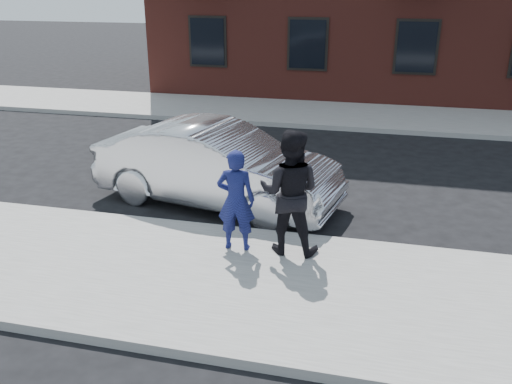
# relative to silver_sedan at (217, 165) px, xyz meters

# --- Properties ---
(ground) EXTENTS (100.00, 100.00, 0.00)m
(ground) POSITION_rel_silver_sedan_xyz_m (4.00, -2.92, -0.84)
(ground) COLOR black
(ground) RESTS_ON ground
(near_sidewalk) EXTENTS (50.00, 3.50, 0.15)m
(near_sidewalk) POSITION_rel_silver_sedan_xyz_m (4.00, -3.17, -0.76)
(near_sidewalk) COLOR gray
(near_sidewalk) RESTS_ON ground
(near_curb) EXTENTS (50.00, 0.10, 0.15)m
(near_curb) POSITION_rel_silver_sedan_xyz_m (4.00, -1.37, -0.76)
(near_curb) COLOR #999691
(near_curb) RESTS_ON ground
(far_sidewalk) EXTENTS (50.00, 3.50, 0.15)m
(far_sidewalk) POSITION_rel_silver_sedan_xyz_m (4.00, 8.33, -0.76)
(far_sidewalk) COLOR gray
(far_sidewalk) RESTS_ON ground
(far_curb) EXTENTS (50.00, 0.10, 0.15)m
(far_curb) POSITION_rel_silver_sedan_xyz_m (4.00, 6.53, -0.76)
(far_curb) COLOR #999691
(far_curb) RESTS_ON ground
(silver_sedan) EXTENTS (5.33, 2.72, 1.68)m
(silver_sedan) POSITION_rel_silver_sedan_xyz_m (0.00, 0.00, 0.00)
(silver_sedan) COLOR silver
(silver_sedan) RESTS_ON ground
(man_hoodie) EXTENTS (0.66, 0.52, 1.73)m
(man_hoodie) POSITION_rel_silver_sedan_xyz_m (1.00, -2.12, 0.18)
(man_hoodie) COLOR navy
(man_hoodie) RESTS_ON near_sidewalk
(man_peacoat) EXTENTS (1.01, 0.79, 2.07)m
(man_peacoat) POSITION_rel_silver_sedan_xyz_m (1.87, -2.01, 0.35)
(man_peacoat) COLOR black
(man_peacoat) RESTS_ON near_sidewalk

